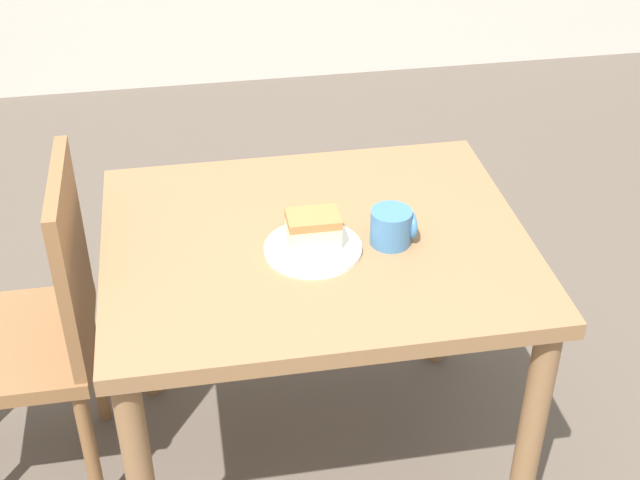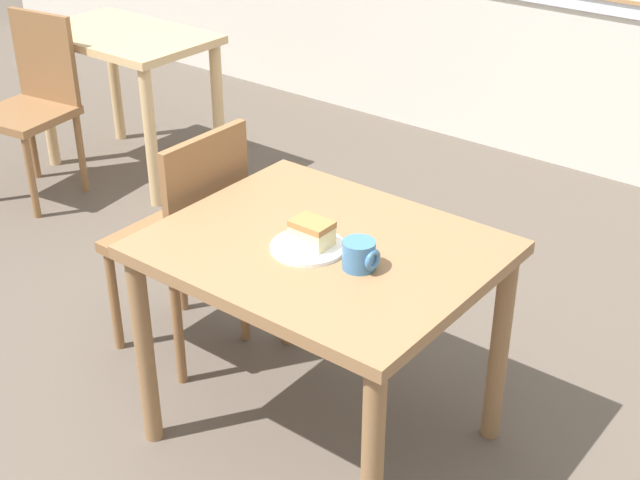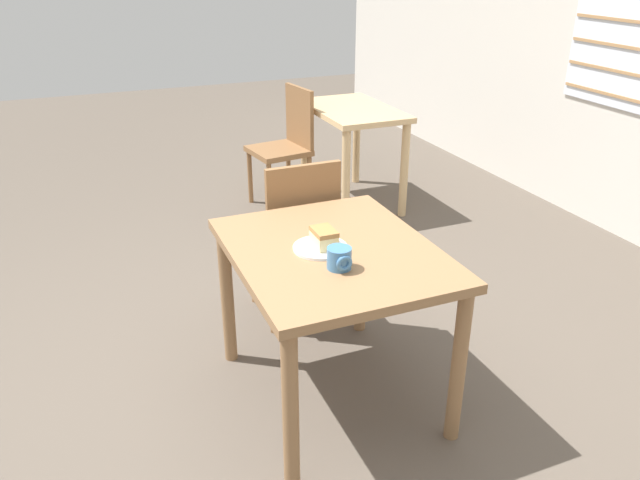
# 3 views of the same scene
# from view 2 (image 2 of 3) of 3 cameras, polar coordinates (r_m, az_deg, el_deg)

# --- Properties ---
(dining_table_near) EXTENTS (0.97, 0.80, 0.73)m
(dining_table_near) POSITION_cam_2_polar(r_m,az_deg,el_deg) (2.66, 0.15, -2.28)
(dining_table_near) COLOR olive
(dining_table_near) RESTS_ON ground_plane
(dining_table_far) EXTENTS (0.91, 0.57, 0.75)m
(dining_table_far) POSITION_cam_2_polar(r_m,az_deg,el_deg) (4.75, -12.31, 11.19)
(dining_table_far) COLOR tan
(dining_table_far) RESTS_ON ground_plane
(chair_near_window) EXTENTS (0.40, 0.40, 0.90)m
(chair_near_window) POSITION_cam_2_polar(r_m,az_deg,el_deg) (3.19, -8.51, 0.28)
(chair_near_window) COLOR brown
(chair_near_window) RESTS_ON ground_plane
(chair_far_corner) EXTENTS (0.45, 0.45, 0.90)m
(chair_far_corner) POSITION_cam_2_polar(r_m,az_deg,el_deg) (4.63, -17.89, 8.49)
(chair_far_corner) COLOR brown
(chair_far_corner) RESTS_ON ground_plane
(plate) EXTENTS (0.22, 0.22, 0.01)m
(plate) POSITION_cam_2_polar(r_m,az_deg,el_deg) (2.58, -0.78, -0.45)
(plate) COLOR white
(plate) RESTS_ON dining_table_near
(cake_slice) EXTENTS (0.12, 0.08, 0.07)m
(cake_slice) POSITION_cam_2_polar(r_m,az_deg,el_deg) (2.57, -0.52, 0.49)
(cake_slice) COLOR beige
(cake_slice) RESTS_ON plate
(coffee_mug) EXTENTS (0.10, 0.09, 0.08)m
(coffee_mug) POSITION_cam_2_polar(r_m,az_deg,el_deg) (2.47, 2.57, -0.98)
(coffee_mug) COLOR teal
(coffee_mug) RESTS_ON dining_table_near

